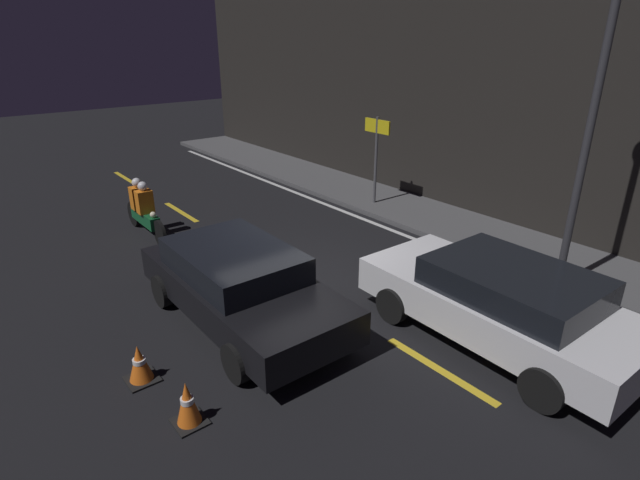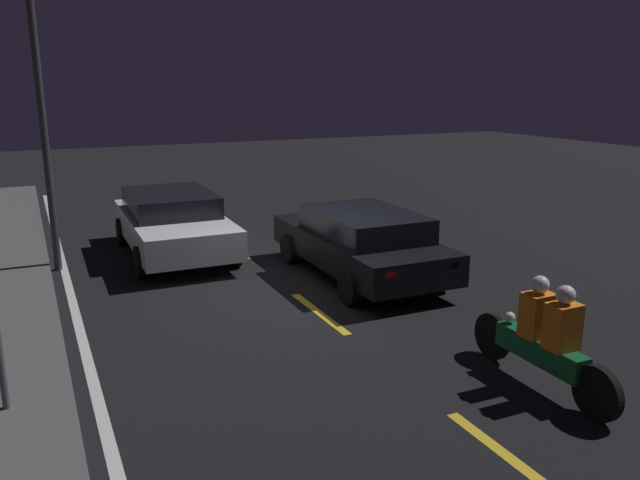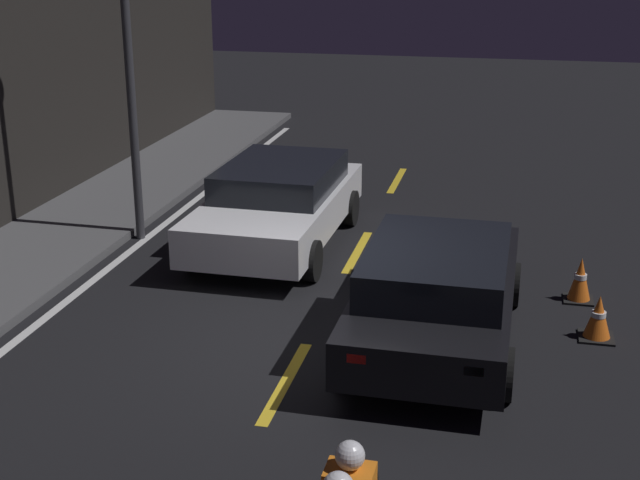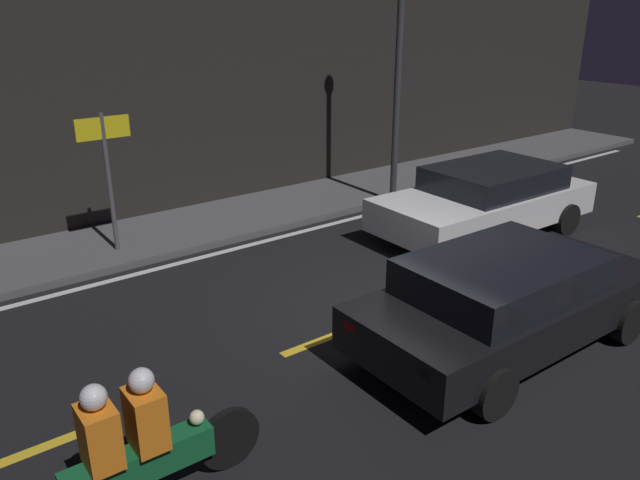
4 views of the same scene
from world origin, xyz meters
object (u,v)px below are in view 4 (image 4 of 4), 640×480
(motorcycle, at_px, (131,449))
(shop_sign, at_px, (106,156))
(van_black, at_px, (507,298))
(street_lamp, at_px, (399,54))
(sedan_white, at_px, (486,199))

(motorcycle, xyz_separation_m, shop_sign, (1.98, 5.88, 1.18))
(van_black, relative_size, street_lamp, 0.76)
(motorcycle, bearing_deg, van_black, -1.55)
(street_lamp, bearing_deg, motorcycle, -147.28)
(street_lamp, bearing_deg, van_black, -119.35)
(shop_sign, xyz_separation_m, street_lamp, (5.85, -0.85, 1.41))
(van_black, height_order, sedan_white, sedan_white)
(sedan_white, bearing_deg, street_lamp, -84.42)
(sedan_white, xyz_separation_m, shop_sign, (-6.03, 3.19, 1.10))
(van_black, relative_size, shop_sign, 1.82)
(sedan_white, relative_size, shop_sign, 1.85)
(sedan_white, distance_m, shop_sign, 6.91)
(van_black, distance_m, motorcycle, 4.90)
(motorcycle, height_order, shop_sign, shop_sign)
(shop_sign, bearing_deg, motorcycle, -108.63)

